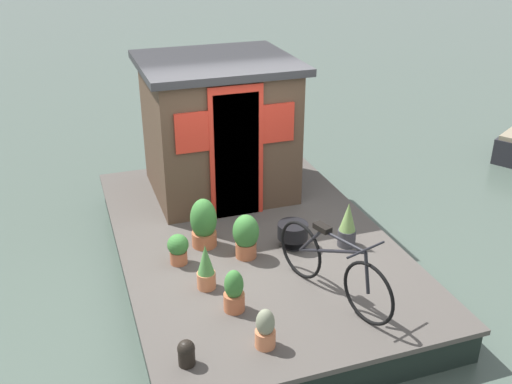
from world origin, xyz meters
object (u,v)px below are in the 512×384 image
potted_plant_geranium (178,248)px  charcoal_grill (293,232)px  potted_plant_rosemary (234,292)px  potted_plant_lavender (265,329)px  potted_plant_succulent (206,268)px  houseboat_cabin (218,127)px  bicycle (332,267)px  potted_plant_basil (347,226)px  mooring_bollard (186,352)px  potted_plant_fern (246,236)px  potted_plant_thyme (204,224)px

potted_plant_geranium → charcoal_grill: (-0.08, -1.40, 0.01)m
potted_plant_rosemary → potted_plant_lavender: 0.65m
potted_plant_succulent → charcoal_grill: size_ratio=1.42×
potted_plant_lavender → potted_plant_succulent: size_ratio=0.78×
houseboat_cabin → charcoal_grill: (-1.87, -0.40, -0.77)m
bicycle → potted_plant_basil: 1.13m
potted_plant_basil → charcoal_grill: 0.67m
bicycle → mooring_bollard: bearing=107.1°
potted_plant_geranium → potted_plant_lavender: bearing=-164.6°
bicycle → charcoal_grill: bearing=-0.4°
potted_plant_lavender → potted_plant_fern: size_ratio=0.75×
potted_plant_basil → potted_plant_fern: potted_plant_basil is taller
potted_plant_thyme → mooring_bollard: size_ratio=2.41×
houseboat_cabin → charcoal_grill: bearing=-168.0°
charcoal_grill → potted_plant_lavender: bearing=150.0°
potted_plant_lavender → potted_plant_basil: bearing=-47.7°
potted_plant_geranium → potted_plant_fern: size_ratio=0.67×
potted_plant_lavender → potted_plant_rosemary: bearing=10.1°
potted_plant_rosemary → potted_plant_basil: size_ratio=0.82×
potted_plant_lavender → potted_plant_succulent: 1.15m
potted_plant_rosemary → mooring_bollard: (-0.64, 0.65, -0.09)m
potted_plant_thyme → potted_plant_rosemary: size_ratio=1.33×
potted_plant_succulent → potted_plant_geranium: bearing=17.3°
potted_plant_fern → mooring_bollard: (-1.59, 1.08, -0.15)m
potted_plant_thyme → potted_plant_geranium: size_ratio=1.69×
houseboat_cabin → potted_plant_rosemary: size_ratio=4.43×
houseboat_cabin → potted_plant_thyme: (-1.49, 0.62, -0.68)m
potted_plant_lavender → potted_plant_fern: (1.58, -0.32, 0.09)m
houseboat_cabin → potted_plant_lavender: houseboat_cabin is taller
houseboat_cabin → mooring_bollard: size_ratio=8.01×
potted_plant_lavender → mooring_bollard: (-0.01, 0.76, -0.06)m
potted_plant_rosemary → potted_plant_basil: 1.87m
houseboat_cabin → potted_plant_succulent: (-2.38, 0.82, -0.72)m
potted_plant_thyme → mooring_bollard: potted_plant_thyme is taller
potted_plant_thyme → potted_plant_fern: (-0.41, -0.40, -0.02)m
bicycle → houseboat_cabin: bearing=7.5°
mooring_bollard → bicycle: bearing=-72.9°
potted_plant_thyme → potted_plant_succulent: bearing=167.1°
bicycle → potted_plant_thyme: bearing=34.3°
potted_plant_basil → mooring_bollard: size_ratio=2.21×
charcoal_grill → mooring_bollard: size_ratio=1.43×
potted_plant_thyme → mooring_bollard: (-2.00, 0.68, -0.17)m
potted_plant_geranium → potted_plant_rosemary: bearing=-161.6°
bicycle → potted_plant_rosemary: bicycle is taller
mooring_bollard → houseboat_cabin: bearing=-20.4°
potted_plant_basil → potted_plant_lavender: (-1.43, 1.58, -0.08)m
potted_plant_basil → charcoal_grill: size_ratio=1.54×
potted_plant_rosemary → potted_plant_geranium: bearing=18.4°
mooring_bollard → potted_plant_basil: bearing=-58.4°
potted_plant_succulent → charcoal_grill: potted_plant_succulent is taller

